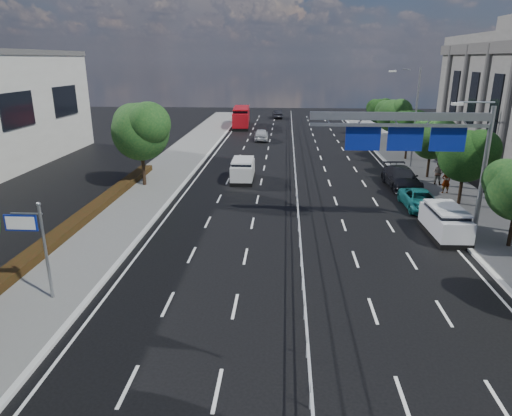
{
  "coord_description": "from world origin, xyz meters",
  "views": [
    {
      "loc": [
        -0.87,
        -16.45,
        9.67
      ],
      "look_at": [
        -2.3,
        5.71,
        2.4
      ],
      "focal_mm": 32.0,
      "sensor_mm": 36.0,
      "label": 1
    }
  ],
  "objects_px": {
    "near_car_dark": "(277,114)",
    "toilet_sign": "(32,235)",
    "silver_minivan": "(445,222)",
    "pedestrian_b": "(438,173)",
    "pedestrian_a": "(446,181)",
    "near_car_silver": "(261,134)",
    "white_minivan": "(243,170)",
    "parked_car_teal": "(420,200)",
    "overhead_gantry": "(419,134)",
    "red_bus": "(241,117)",
    "parked_car_dark": "(401,178)"
  },
  "relations": [
    {
      "from": "parked_car_dark",
      "to": "near_car_silver",
      "type": "bearing_deg",
      "value": 116.91
    },
    {
      "from": "pedestrian_a",
      "to": "pedestrian_b",
      "type": "bearing_deg",
      "value": -104.29
    },
    {
      "from": "silver_minivan",
      "to": "pedestrian_b",
      "type": "distance_m",
      "value": 11.45
    },
    {
      "from": "white_minivan",
      "to": "pedestrian_a",
      "type": "relative_size",
      "value": 2.27
    },
    {
      "from": "near_car_dark",
      "to": "pedestrian_a",
      "type": "distance_m",
      "value": 47.68
    },
    {
      "from": "toilet_sign",
      "to": "near_car_dark",
      "type": "height_order",
      "value": "toilet_sign"
    },
    {
      "from": "toilet_sign",
      "to": "near_car_silver",
      "type": "relative_size",
      "value": 1.02
    },
    {
      "from": "overhead_gantry",
      "to": "pedestrian_b",
      "type": "xyz_separation_m",
      "value": [
        4.55,
        9.58,
        -4.53
      ]
    },
    {
      "from": "near_car_dark",
      "to": "toilet_sign",
      "type": "bearing_deg",
      "value": 75.59
    },
    {
      "from": "toilet_sign",
      "to": "white_minivan",
      "type": "height_order",
      "value": "toilet_sign"
    },
    {
      "from": "silver_minivan",
      "to": "parked_car_teal",
      "type": "bearing_deg",
      "value": 88.66
    },
    {
      "from": "near_car_silver",
      "to": "pedestrian_a",
      "type": "bearing_deg",
      "value": 120.66
    },
    {
      "from": "near_car_dark",
      "to": "parked_car_dark",
      "type": "height_order",
      "value": "parked_car_dark"
    },
    {
      "from": "silver_minivan",
      "to": "overhead_gantry",
      "type": "bearing_deg",
      "value": 135.29
    },
    {
      "from": "pedestrian_b",
      "to": "parked_car_dark",
      "type": "bearing_deg",
      "value": 54.93
    },
    {
      "from": "red_bus",
      "to": "parked_car_dark",
      "type": "relative_size",
      "value": 1.79
    },
    {
      "from": "silver_minivan",
      "to": "toilet_sign",
      "type": "bearing_deg",
      "value": -157.32
    },
    {
      "from": "parked_car_dark",
      "to": "pedestrian_b",
      "type": "relative_size",
      "value": 2.9
    },
    {
      "from": "white_minivan",
      "to": "red_bus",
      "type": "xyz_separation_m",
      "value": [
        -3.15,
        31.56,
        0.61
      ]
    },
    {
      "from": "overhead_gantry",
      "to": "pedestrian_a",
      "type": "xyz_separation_m",
      "value": [
        4.35,
        7.08,
        -4.55
      ]
    },
    {
      "from": "toilet_sign",
      "to": "parked_car_teal",
      "type": "height_order",
      "value": "toilet_sign"
    },
    {
      "from": "red_bus",
      "to": "near_car_dark",
      "type": "bearing_deg",
      "value": 61.48
    },
    {
      "from": "overhead_gantry",
      "to": "parked_car_dark",
      "type": "height_order",
      "value": "overhead_gantry"
    },
    {
      "from": "white_minivan",
      "to": "near_car_dark",
      "type": "distance_m",
      "value": 42.56
    },
    {
      "from": "toilet_sign",
      "to": "near_car_silver",
      "type": "xyz_separation_m",
      "value": [
        7.07,
        40.23,
        -2.22
      ]
    },
    {
      "from": "near_car_silver",
      "to": "parked_car_dark",
      "type": "relative_size",
      "value": 0.79
    },
    {
      "from": "toilet_sign",
      "to": "silver_minivan",
      "type": "height_order",
      "value": "toilet_sign"
    },
    {
      "from": "parked_car_teal",
      "to": "pedestrian_a",
      "type": "relative_size",
      "value": 2.44
    },
    {
      "from": "red_bus",
      "to": "near_car_silver",
      "type": "bearing_deg",
      "value": -76.16
    },
    {
      "from": "pedestrian_a",
      "to": "near_car_dark",
      "type": "bearing_deg",
      "value": -83.45
    },
    {
      "from": "near_car_silver",
      "to": "pedestrian_a",
      "type": "xyz_separation_m",
      "value": [
        14.97,
        -23.1,
        0.33
      ]
    },
    {
      "from": "silver_minivan",
      "to": "red_bus",
      "type": "bearing_deg",
      "value": 108.69
    },
    {
      "from": "overhead_gantry",
      "to": "parked_car_teal",
      "type": "xyz_separation_m",
      "value": [
        1.56,
        3.55,
        -4.98
      ]
    },
    {
      "from": "overhead_gantry",
      "to": "silver_minivan",
      "type": "distance_m",
      "value": 5.21
    },
    {
      "from": "red_bus",
      "to": "pedestrian_b",
      "type": "height_order",
      "value": "red_bus"
    },
    {
      "from": "red_bus",
      "to": "parked_car_dark",
      "type": "xyz_separation_m",
      "value": [
        15.8,
        -32.92,
        -0.71
      ]
    },
    {
      "from": "silver_minivan",
      "to": "pedestrian_a",
      "type": "bearing_deg",
      "value": 70.59
    },
    {
      "from": "near_car_silver",
      "to": "parked_car_teal",
      "type": "height_order",
      "value": "near_car_silver"
    },
    {
      "from": "near_car_dark",
      "to": "parked_car_dark",
      "type": "distance_m",
      "value": 45.15
    },
    {
      "from": "red_bus",
      "to": "pedestrian_b",
      "type": "relative_size",
      "value": 5.19
    },
    {
      "from": "silver_minivan",
      "to": "parked_car_teal",
      "type": "xyz_separation_m",
      "value": [
        -0.0,
        5.03,
        -0.23
      ]
    },
    {
      "from": "toilet_sign",
      "to": "red_bus",
      "type": "distance_m",
      "value": 52.05
    },
    {
      "from": "parked_car_teal",
      "to": "parked_car_dark",
      "type": "xyz_separation_m",
      "value": [
        0.0,
        5.4,
        0.17
      ]
    },
    {
      "from": "white_minivan",
      "to": "parked_car_dark",
      "type": "distance_m",
      "value": 12.73
    },
    {
      "from": "silver_minivan",
      "to": "pedestrian_b",
      "type": "height_order",
      "value": "pedestrian_b"
    },
    {
      "from": "parked_car_teal",
      "to": "near_car_dark",
      "type": "bearing_deg",
      "value": 101.11
    },
    {
      "from": "toilet_sign",
      "to": "silver_minivan",
      "type": "bearing_deg",
      "value": 24.01
    },
    {
      "from": "near_car_silver",
      "to": "silver_minivan",
      "type": "xyz_separation_m",
      "value": [
        12.18,
        -31.65,
        0.13
      ]
    },
    {
      "from": "white_minivan",
      "to": "toilet_sign",
      "type": "bearing_deg",
      "value": -108.58
    },
    {
      "from": "near_car_silver",
      "to": "near_car_dark",
      "type": "height_order",
      "value": "near_car_silver"
    }
  ]
}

